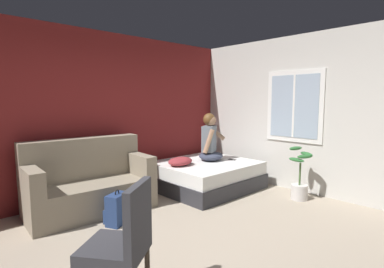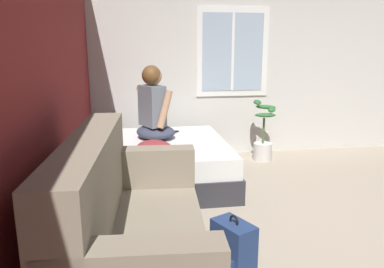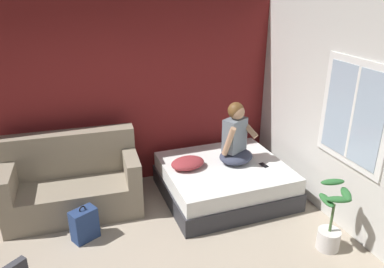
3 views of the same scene
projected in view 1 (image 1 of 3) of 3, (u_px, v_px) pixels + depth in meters
name	position (u px, v px, depth m)	size (l,w,h in m)	color
ground_plane	(183.00, 256.00, 3.08)	(40.00, 40.00, 0.00)	tan
wall_back_accent	(79.00, 116.00, 4.73)	(10.90, 0.16, 2.70)	maroon
wall_side_with_window	(318.00, 115.00, 4.99)	(0.19, 6.21, 2.70)	silver
bed	(205.00, 175.00, 5.43)	(1.70, 1.54, 0.48)	#2D2D33
couch	(89.00, 184.00, 4.29)	(1.75, 0.93, 1.04)	gray
side_chair	(123.00, 240.00, 2.28)	(0.64, 0.64, 0.98)	#382D23
person_seated	(210.00, 141.00, 5.54)	(0.66, 0.63, 0.88)	#383D51
backpack	(117.00, 209.00, 3.85)	(0.35, 0.33, 0.46)	navy
throw_pillow	(180.00, 161.00, 5.12)	(0.48, 0.36, 0.14)	#993338
cell_phone	(232.00, 159.00, 5.61)	(0.07, 0.14, 0.01)	black
potted_plant	(300.00, 181.00, 4.79)	(0.39, 0.37, 0.85)	silver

